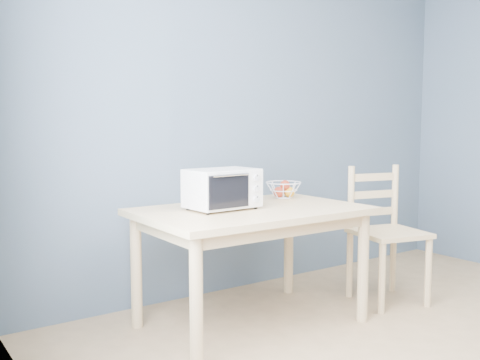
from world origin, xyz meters
TOP-DOWN VIEW (x-y plane):
  - dining_table at (-0.63, 1.54)m, footprint 1.40×0.90m
  - toaster_oven at (-0.83, 1.60)m, footprint 0.44×0.33m
  - fruit_basket at (-0.17, 1.79)m, footprint 0.27×0.27m
  - dining_chair at (0.45, 1.38)m, footprint 0.55×0.55m

SIDE VIEW (x-z plane):
  - dining_chair at x=0.45m, z-range -0.01..0.97m
  - dining_table at x=-0.63m, z-range 0.27..1.02m
  - fruit_basket at x=-0.17m, z-range 0.75..0.88m
  - toaster_oven at x=-0.83m, z-range 0.76..1.01m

